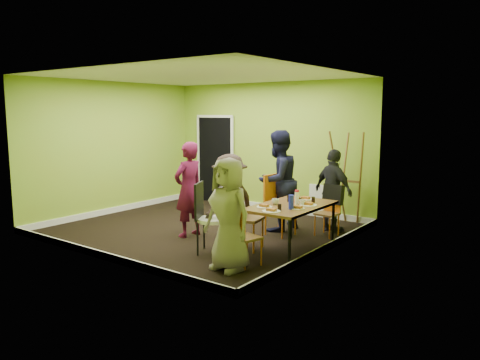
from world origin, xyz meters
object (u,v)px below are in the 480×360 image
object	(u,v)px
dining_table	(291,208)
chair_bentwood	(208,214)
chair_back_end	(332,199)
person_back_end	(333,191)
person_front_end	(228,214)
blue_bottle	(291,202)
person_left_near	(230,201)
chair_left_far	(277,201)
chair_front_end	(242,233)
thermos	(297,198)
person_left_far	(278,181)
orange_bottle	(295,201)
easel	(347,179)
chair_left_near	(242,212)
person_standing	(189,189)

from	to	relation	value
dining_table	chair_bentwood	bearing A→B (deg)	-142.86
dining_table	chair_back_end	world-z (taller)	chair_back_end
person_back_end	person_front_end	bearing A→B (deg)	106.37
blue_bottle	person_left_near	distance (m)	1.09
chair_left_far	person_front_end	xyz separation A→B (m)	(0.48, -2.01, 0.18)
chair_left_far	chair_front_end	distance (m)	1.88
thermos	person_left_far	distance (m)	1.35
orange_bottle	person_front_end	world-z (taller)	person_front_end
dining_table	chair_front_end	bearing A→B (deg)	-101.49
chair_back_end	easel	size ratio (longest dim) A/B	0.49
chair_left_near	person_left_near	size ratio (longest dim) A/B	0.70
blue_bottle	person_front_end	distance (m)	1.03
chair_back_end	person_left_near	xyz separation A→B (m)	(-0.95, -1.73, 0.12)
chair_left_far	chair_left_near	world-z (taller)	chair_left_far
chair_front_end	blue_bottle	size ratio (longest dim) A/B	4.10
chair_back_end	thermos	size ratio (longest dim) A/B	4.59
chair_front_end	easel	xyz separation A→B (m)	(0.14, 3.20, 0.41)
chair_bentwood	person_standing	world-z (taller)	person_standing
person_left_near	person_front_end	bearing A→B (deg)	45.24
dining_table	easel	world-z (taller)	easel
chair_back_end	person_standing	bearing A→B (deg)	44.91
orange_bottle	person_front_end	xyz separation A→B (m)	(-0.26, -1.34, -0.01)
thermos	person_left_far	world-z (taller)	person_left_far
chair_left_near	chair_back_end	world-z (taller)	chair_left_near
person_standing	person_left_near	bearing A→B (deg)	87.84
chair_back_end	person_left_near	bearing A→B (deg)	66.85
person_left_near	person_left_far	bearing A→B (deg)	-172.28
person_standing	person_back_end	distance (m)	2.60
chair_back_end	person_back_end	size ratio (longest dim) A/B	0.59
chair_left_far	person_standing	xyz separation A→B (m)	(-1.16, -1.02, 0.23)
chair_bentwood	blue_bottle	distance (m)	1.31
person_left_far	chair_back_end	bearing A→B (deg)	117.54
orange_bottle	chair_left_near	bearing A→B (deg)	-149.80
orange_bottle	person_standing	bearing A→B (deg)	-169.36
chair_front_end	person_left_near	distance (m)	0.99
dining_table	person_left_near	bearing A→B (deg)	-158.80
chair_back_end	blue_bottle	distance (m)	1.67
chair_left_far	person_standing	world-z (taller)	person_standing
chair_back_end	thermos	bearing A→B (deg)	96.27
chair_left_near	blue_bottle	xyz separation A→B (m)	(0.89, 0.00, 0.26)
chair_left_near	easel	bearing A→B (deg)	152.86
chair_left_near	person_standing	world-z (taller)	person_standing
chair_front_end	blue_bottle	distance (m)	0.88
dining_table	chair_front_end	xyz separation A→B (m)	(-0.20, -0.99, -0.21)
thermos	person_standing	world-z (taller)	person_standing
thermos	person_left_far	size ratio (longest dim) A/B	0.11
chair_back_end	person_left_far	world-z (taller)	person_left_far
orange_bottle	person_back_end	distance (m)	1.41
chair_left_far	chair_left_near	size ratio (longest dim) A/B	1.01
chair_back_end	person_back_end	bearing A→B (deg)	-65.78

